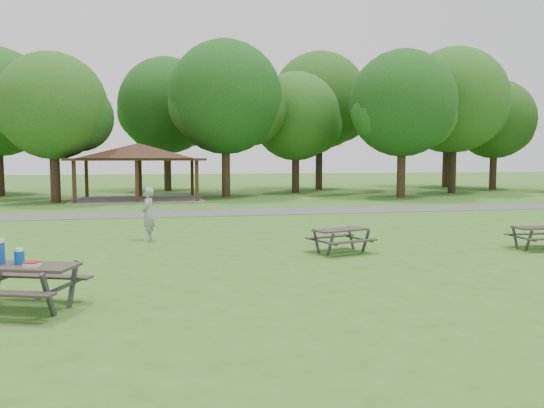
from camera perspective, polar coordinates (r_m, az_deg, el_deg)
The scene contains 17 objects.
ground at distance 13.16m, azimuth -0.74°, elevation -7.22°, with size 160.00×160.00×0.00m, color #31621C.
asphalt_path at distance 26.88m, azimuth -6.42°, elevation -0.96°, with size 120.00×3.20×0.02m, color #49494C.
pavilion at distance 36.66m, azimuth -14.20°, elevation 5.28°, with size 8.60×7.01×3.76m.
tree_row_d at distance 35.87m, azimuth -22.37°, elevation 9.40°, with size 6.93×6.60×9.27m.
tree_row_e at distance 38.14m, azimuth -4.89°, elevation 11.00°, with size 8.40×8.00×11.02m.
tree_row_f at distance 42.59m, azimuth 2.68°, elevation 9.11°, with size 7.35×7.00×9.55m.
tree_row_g at distance 38.56m, azimuth 13.97°, elevation 10.13°, with size 7.77×7.40×10.25m.
tree_row_h at distance 44.52m, azimuth 19.10°, elevation 10.19°, with size 8.61×8.20×11.37m.
tree_row_i at distance 50.58m, azimuth 22.90°, elevation 8.15°, with size 7.14×6.80×9.52m.
tree_deep_b at distance 45.84m, azimuth -11.15°, elevation 10.04°, with size 8.40×8.00×11.13m.
tree_deep_c at distance 46.90m, azimuth 5.24°, elevation 10.68°, with size 8.82×8.40×11.90m.
tree_deep_d at distance 53.41m, azimuth 18.39°, elevation 9.30°, with size 8.40×8.00×11.27m.
picnic_table_near at distance 10.81m, azimuth -26.38°, elevation -6.12°, with size 2.43×2.19×1.39m.
picnic_table_middle at distance 15.71m, azimuth 7.44°, elevation -3.28°, with size 2.00×1.79×0.72m.
picnic_table_far at distance 18.15m, azimuth 26.93°, elevation -2.71°, with size 1.69×1.38×0.71m.
frisbee_in_flight at distance 17.22m, azimuth 3.69°, elevation 0.61°, with size 0.32×0.32×0.02m.
frisbee_thrower at distance 18.29m, azimuth -13.21°, elevation -1.07°, with size 0.65×0.43×1.79m, color #949496.
Camera 1 is at (-2.44, -12.63, 2.79)m, focal length 35.00 mm.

